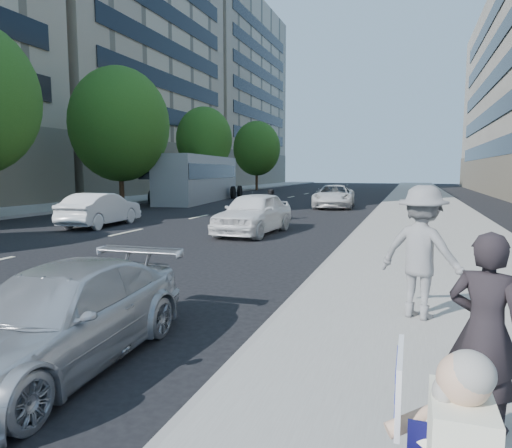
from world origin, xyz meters
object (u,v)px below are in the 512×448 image
at_px(white_sedan_near, 253,213).
at_px(white_sedan_mid, 101,209).
at_px(jogger, 422,252).
at_px(white_sedan_far, 334,196).
at_px(bus, 200,179).
at_px(motorcycle, 272,206).
at_px(parked_sedan, 58,318).
at_px(pedestrian_woman, 485,331).

height_order(white_sedan_near, white_sedan_mid, white_sedan_near).
distance_m(jogger, white_sedan_far, 21.48).
height_order(jogger, white_sedan_far, jogger).
bearing_deg(white_sedan_mid, jogger, 139.64).
bearing_deg(white_sedan_mid, bus, -83.80).
height_order(white_sedan_near, white_sedan_far, white_sedan_near).
distance_m(jogger, motorcycle, 14.19).
relative_size(white_sedan_near, white_sedan_far, 0.88).
bearing_deg(white_sedan_near, parked_sedan, -78.74).
bearing_deg(parked_sedan, jogger, 32.03).
height_order(motorcycle, bus, bus).
bearing_deg(bus, white_sedan_mid, -86.59).
distance_m(parked_sedan, white_sedan_mid, 13.98).
xyz_separation_m(pedestrian_woman, white_sedan_far, (-5.03, 23.78, -0.26)).
xyz_separation_m(jogger, white_sedan_far, (-4.60, 20.97, -0.40)).
bearing_deg(white_sedan_far, motorcycle, -104.92).
height_order(parked_sedan, white_sedan_far, white_sedan_far).
height_order(pedestrian_woman, bus, bus).
bearing_deg(bus, white_sedan_near, -65.67).
xyz_separation_m(parked_sedan, white_sedan_far, (-0.68, 23.68, 0.13)).
xyz_separation_m(motorcycle, bus, (-8.92, 11.10, 1.00)).
distance_m(white_sedan_mid, motorcycle, 7.28).
relative_size(motorcycle, bus, 0.17).
distance_m(white_sedan_near, bus, 18.09).
height_order(white_sedan_mid, bus, bus).
relative_size(white_sedan_mid, white_sedan_far, 0.82).
bearing_deg(pedestrian_woman, white_sedan_mid, -21.59).
relative_size(parked_sedan, white_sedan_near, 0.89).
bearing_deg(white_sedan_far, jogger, -82.27).
relative_size(white_sedan_mid, motorcycle, 1.99).
bearing_deg(white_sedan_mid, pedestrian_woman, 132.77).
bearing_deg(white_sedan_mid, parked_sedan, 120.92).
height_order(pedestrian_woman, white_sedan_near, pedestrian_woman).
bearing_deg(white_sedan_mid, white_sedan_far, -125.90).
bearing_deg(parked_sedan, white_sedan_near, 95.19).
bearing_deg(jogger, parked_sedan, 58.65).
relative_size(parked_sedan, motorcycle, 1.89).
bearing_deg(white_sedan_mid, motorcycle, -149.91).
xyz_separation_m(pedestrian_woman, white_sedan_near, (-5.90, 11.36, -0.21)).
height_order(white_sedan_near, bus, bus).
bearing_deg(parked_sedan, motorcycle, 95.27).
distance_m(jogger, white_sedan_mid, 14.85).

